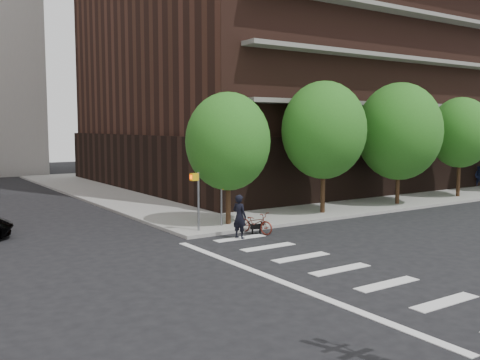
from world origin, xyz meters
TOP-DOWN VIEW (x-y plane):
  - ground at (0.00, 0.00)m, footprint 120.00×120.00m
  - sidewalk_ne at (20.50, 23.50)m, footprint 39.00×33.00m
  - crosswalk at (2.21, -0.00)m, footprint 3.85×13.00m
  - tree_a at (4.00, 8.50)m, footprint 4.00×4.00m
  - tree_b at (10.00, 8.50)m, footprint 4.50×4.50m
  - tree_c at (16.00, 8.50)m, footprint 5.00×5.00m
  - tree_d at (22.00, 8.50)m, footprint 4.00×4.00m
  - pedestrian_signal at (2.32, 7.92)m, footprint 2.18×0.67m
  - scooter at (4.15, 6.50)m, footprint 1.19×1.95m
  - dog_walker at (2.97, 6.00)m, footprint 0.79×0.63m
  - dog at (4.16, 6.38)m, footprint 0.63×0.38m
  - pedestrian_far at (28.37, 11.00)m, footprint 0.84×0.69m

SIDE VIEW (x-z plane):
  - ground at x=0.00m, z-range 0.00..0.00m
  - crosswalk at x=2.21m, z-range 0.00..0.01m
  - sidewalk_ne at x=20.50m, z-range 0.00..0.15m
  - dog at x=4.16m, z-range 0.07..0.60m
  - scooter at x=4.15m, z-range 0.00..0.97m
  - pedestrian_far at x=28.37m, z-range 0.15..1.72m
  - dog_walker at x=2.97m, z-range 0.00..1.88m
  - pedestrian_signal at x=2.32m, z-range 0.55..3.15m
  - tree_a at x=4.00m, z-range 1.09..6.99m
  - tree_d at x=22.00m, z-range 1.24..7.44m
  - tree_c at x=16.00m, z-range 1.05..7.85m
  - tree_b at x=10.00m, z-range 1.22..7.87m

